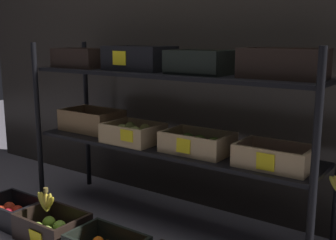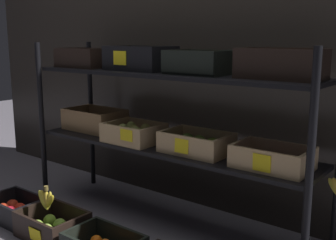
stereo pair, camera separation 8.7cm
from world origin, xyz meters
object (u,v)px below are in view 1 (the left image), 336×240
(crate_ground_apple_green, at_px, (53,229))
(banana_bunch_loose, at_px, (46,202))
(display_rack, at_px, (167,107))
(crate_ground_apple_red, at_px, (12,213))

(crate_ground_apple_green, xyz_separation_m, banana_bunch_loose, (-0.03, -0.01, 0.15))
(banana_bunch_loose, bearing_deg, display_rack, 49.06)
(display_rack, bearing_deg, crate_ground_apple_green, -128.94)
(display_rack, xyz_separation_m, crate_ground_apple_green, (-0.39, -0.48, -0.62))
(crate_ground_apple_green, relative_size, banana_bunch_loose, 2.48)
(display_rack, xyz_separation_m, banana_bunch_loose, (-0.42, -0.49, -0.47))
(crate_ground_apple_red, relative_size, crate_ground_apple_green, 0.97)
(crate_ground_apple_green, height_order, banana_bunch_loose, banana_bunch_loose)
(display_rack, relative_size, crate_ground_apple_red, 5.46)
(display_rack, relative_size, banana_bunch_loose, 13.09)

